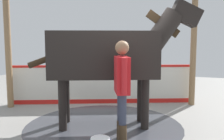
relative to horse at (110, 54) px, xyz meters
The scene contains 7 objects.
ground_plane 1.50m from the horse, 56.91° to the right, with size 16.00×16.00×0.02m, color gray.
wet_patch 1.48m from the horse, 24.09° to the left, with size 3.23×3.23×0.00m, color #42444C.
barrier_wall 2.12m from the horse, 62.17° to the right, with size 4.70×2.16×1.08m.
roof_post_near 2.82m from the horse, 121.58° to the right, with size 0.16×0.16×2.98m, color olive.
roof_post_far 3.02m from the horse, ahead, with size 0.16×0.16×2.98m, color olive.
horse is the anchor object (origin of this frame).
handler 1.00m from the horse, 124.98° to the left, with size 0.42×0.63×1.74m.
Camera 1 is at (-1.95, 4.82, 1.72)m, focal length 39.80 mm.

